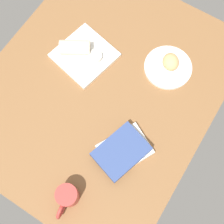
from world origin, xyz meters
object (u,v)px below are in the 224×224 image
object	(u,v)px
round_plate	(168,67)
book_stack	(123,151)
square_plate	(85,55)
coffee_mug	(67,197)
scone_pastry	(171,62)
sauce_cup	(95,57)
breakfast_wrap	(75,47)

from	to	relation	value
round_plate	book_stack	size ratio (longest dim) A/B	0.82
square_plate	coffee_mug	distance (cm)	58.04
scone_pastry	sauce_cup	size ratio (longest dim) A/B	1.34
round_plate	breakfast_wrap	xyz separation A→B (cm)	(-14.40, 36.33, 3.90)
scone_pastry	square_plate	distance (cm)	35.84
square_plate	breakfast_wrap	world-z (taller)	breakfast_wrap
round_plate	book_stack	distance (cm)	40.35
round_plate	square_plate	distance (cm)	35.22
round_plate	square_plate	size ratio (longest dim) A/B	0.90
sauce_cup	breakfast_wrap	xyz separation A→B (cm)	(-1.63, 8.71, 1.74)
sauce_cup	scone_pastry	bearing A→B (deg)	-63.76
book_stack	breakfast_wrap	bearing A→B (deg)	56.42
scone_pastry	breakfast_wrap	distance (cm)	39.53
round_plate	breakfast_wrap	size ratio (longest dim) A/B	1.60
scone_pastry	book_stack	distance (cm)	41.23
sauce_cup	coffee_mug	xyz separation A→B (cm)	(-52.06, -22.34, 1.58)
book_stack	coffee_mug	distance (cm)	25.89
scone_pastry	square_plate	xyz separation A→B (cm)	(-14.58, 32.57, -3.38)
book_stack	coffee_mug	xyz separation A→B (cm)	(-24.61, 7.84, 1.81)
scone_pastry	breakfast_wrap	xyz separation A→B (cm)	(-15.30, 36.44, 0.43)
scone_pastry	sauce_cup	xyz separation A→B (cm)	(-13.67, 27.73, -1.31)
sauce_cup	breakfast_wrap	size ratio (longest dim) A/B	0.47
scone_pastry	square_plate	size ratio (longest dim) A/B	0.35
breakfast_wrap	coffee_mug	bearing A→B (deg)	-179.39
round_plate	scone_pastry	distance (cm)	3.59
sauce_cup	square_plate	bearing A→B (deg)	100.63
round_plate	square_plate	bearing A→B (deg)	112.84
square_plate	coffee_mug	size ratio (longest dim) A/B	1.77
round_plate	scone_pastry	world-z (taller)	scone_pastry
book_stack	coffee_mug	bearing A→B (deg)	162.32
scone_pastry	breakfast_wrap	size ratio (longest dim) A/B	0.63
round_plate	book_stack	world-z (taller)	book_stack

